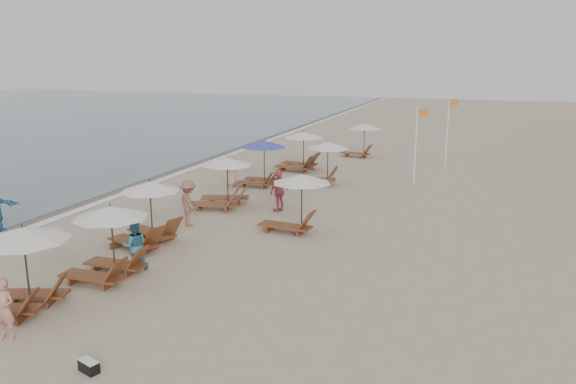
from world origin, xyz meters
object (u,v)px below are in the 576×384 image
(beachgoer_near, at_px, (4,309))
(beachgoer_mid_b, at_px, (189,203))
(lounger_station_1, at_px, (106,244))
(lounger_station_3, at_px, (222,184))
(inland_station_0, at_px, (294,198))
(duffel_bag, at_px, (89,366))
(lounger_station_5, at_px, (299,152))
(inland_station_2, at_px, (361,136))
(beachgoer_mid_a, at_px, (135,246))
(lounger_station_4, at_px, (261,161))
(flag_pole_near, at_px, (417,140))
(inland_station_1, at_px, (321,160))
(lounger_station_0, at_px, (21,265))
(beachgoer_far_a, at_px, (279,191))
(beachgoer_far_b, at_px, (232,171))
(lounger_station_2, at_px, (145,216))

(beachgoer_near, distance_m, beachgoer_mid_b, 9.58)
(lounger_station_1, xyz_separation_m, beachgoer_mid_b, (-0.47, 5.66, -0.20))
(lounger_station_3, bearing_deg, inland_station_0, -29.28)
(duffel_bag, bearing_deg, lounger_station_5, 97.32)
(inland_station_2, height_order, beachgoer_mid_a, inland_station_2)
(lounger_station_1, relative_size, lounger_station_4, 1.01)
(flag_pole_near, bearing_deg, inland_station_1, -156.39)
(beachgoer_mid_b, bearing_deg, inland_station_0, -132.87)
(lounger_station_5, bearing_deg, lounger_station_0, -91.86)
(beachgoer_mid_a, bearing_deg, lounger_station_4, -124.64)
(lounger_station_3, bearing_deg, beachgoer_mid_b, -89.46)
(lounger_station_3, distance_m, beachgoer_mid_b, 2.98)
(lounger_station_1, distance_m, lounger_station_3, 8.66)
(lounger_station_1, distance_m, beachgoer_far_a, 9.09)
(inland_station_1, xyz_separation_m, beachgoer_far_b, (-4.17, -1.97, -0.49))
(lounger_station_3, xyz_separation_m, lounger_station_4, (-0.03, 4.55, 0.24))
(lounger_station_2, bearing_deg, beachgoer_far_a, 63.62)
(lounger_station_4, relative_size, inland_station_0, 0.91)
(duffel_bag, bearing_deg, flag_pole_near, 79.18)
(lounger_station_4, xyz_separation_m, inland_station_2, (2.91, 10.25, 0.12))
(lounger_station_2, relative_size, lounger_station_3, 0.95)
(lounger_station_2, distance_m, lounger_station_4, 10.12)
(beachgoer_near, height_order, beachgoer_far_b, beachgoer_far_b)
(inland_station_1, xyz_separation_m, beachgoer_near, (-2.23, -18.43, -0.52))
(lounger_station_2, xyz_separation_m, lounger_station_4, (0.21, 10.11, 0.22))
(lounger_station_1, height_order, inland_station_1, lounger_station_1)
(lounger_station_2, bearing_deg, lounger_station_5, 87.19)
(lounger_station_0, xyz_separation_m, lounger_station_2, (-0.06, 5.65, -0.21))
(lounger_station_0, bearing_deg, lounger_station_1, 75.32)
(lounger_station_0, distance_m, lounger_station_3, 11.21)
(lounger_station_0, xyz_separation_m, flag_pole_near, (7.52, 19.09, 1.01))
(inland_station_2, bearing_deg, flag_pole_near, -57.20)
(beachgoer_far_a, height_order, beachgoer_far_b, beachgoer_far_a)
(inland_station_0, distance_m, inland_station_2, 17.20)
(inland_station_0, distance_m, flag_pole_near, 10.75)
(lounger_station_0, height_order, lounger_station_2, lounger_station_2)
(lounger_station_3, bearing_deg, lounger_station_1, -86.70)
(lounger_station_0, height_order, inland_station_1, lounger_station_0)
(lounger_station_2, xyz_separation_m, lounger_station_3, (0.23, 5.56, -0.02))
(flag_pole_near, bearing_deg, lounger_station_5, 169.66)
(lounger_station_2, relative_size, inland_station_1, 0.89)
(lounger_station_2, xyz_separation_m, beachgoer_mid_a, (1.06, -2.17, -0.26))
(lounger_station_0, xyz_separation_m, lounger_station_3, (0.17, 11.21, -0.23))
(inland_station_2, bearing_deg, beachgoer_far_b, -111.35)
(lounger_station_4, height_order, duffel_bag, lounger_station_4)
(inland_station_1, xyz_separation_m, beachgoer_mid_a, (-1.98, -13.63, -0.49))
(lounger_station_0, height_order, beachgoer_mid_a, lounger_station_0)
(lounger_station_3, bearing_deg, lounger_station_0, -90.89)
(lounger_station_5, distance_m, beachgoer_mid_a, 16.87)
(lounger_station_1, height_order, beachgoer_far_a, lounger_station_1)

